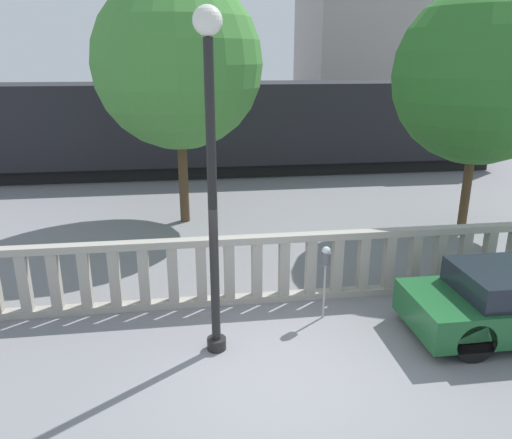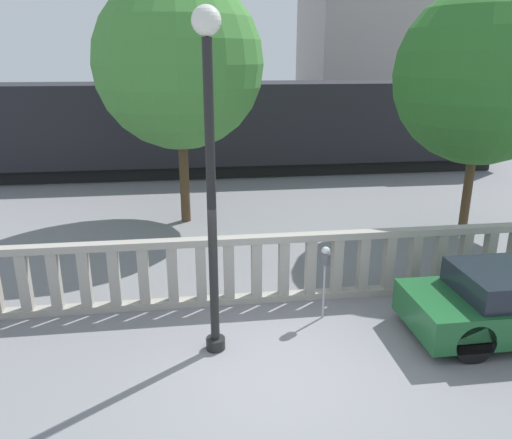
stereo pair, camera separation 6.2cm
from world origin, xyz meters
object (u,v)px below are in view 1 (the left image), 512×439
Objects in this scene: parking_meter at (326,260)px; tree_left at (482,76)px; train_near at (226,126)px; tree_right at (178,64)px; lamppost at (211,156)px.

tree_left is (5.16, 4.19, 3.08)m from parking_meter.
tree_left is at bearing -55.22° from train_near.
tree_right is (-7.75, 2.07, 0.28)m from tree_left.
lamppost is 8.85m from tree_left.
tree_right is at bearing 112.42° from parking_meter.
tree_left reaches higher than lamppost.
tree_right is (-1.80, -6.50, 2.59)m from train_near.
parking_meter is (2.09, 0.80, -2.15)m from lamppost.
tree_right reaches higher than tree_left.
lamppost reaches higher than parking_meter.
train_near is (-0.79, 12.76, 0.77)m from parking_meter.
lamppost is 0.23× the size of train_near.
tree_left reaches higher than train_near.
tree_right is (-0.50, 7.06, 1.22)m from lamppost.
train_near reaches higher than parking_meter.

